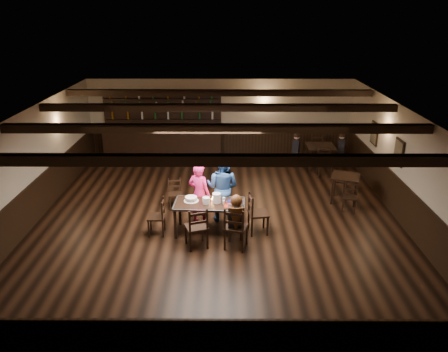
{
  "coord_description": "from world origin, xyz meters",
  "views": [
    {
      "loc": [
        0.2,
        -9.76,
        4.94
      ],
      "look_at": [
        0.15,
        0.2,
        1.08
      ],
      "focal_mm": 35.0,
      "sensor_mm": 36.0,
      "label": 1
    }
  ],
  "objects_px": {
    "chair_near_left": "(197,225)",
    "cake": "(191,199)",
    "man_blue": "(222,187)",
    "chair_near_right": "(235,225)",
    "bar_counter": "(163,138)",
    "dining_table": "(209,206)",
    "woman_pink": "(199,194)"
  },
  "relations": [
    {
      "from": "cake",
      "to": "man_blue",
      "type": "bearing_deg",
      "value": 36.63
    },
    {
      "from": "chair_near_right",
      "to": "dining_table",
      "type": "bearing_deg",
      "value": 126.48
    },
    {
      "from": "chair_near_left",
      "to": "chair_near_right",
      "type": "relative_size",
      "value": 0.98
    },
    {
      "from": "cake",
      "to": "bar_counter",
      "type": "height_order",
      "value": "bar_counter"
    },
    {
      "from": "chair_near_left",
      "to": "man_blue",
      "type": "relative_size",
      "value": 0.56
    },
    {
      "from": "man_blue",
      "to": "bar_counter",
      "type": "xyz_separation_m",
      "value": [
        -2.09,
        4.75,
        -0.14
      ]
    },
    {
      "from": "dining_table",
      "to": "woman_pink",
      "type": "relative_size",
      "value": 1.08
    },
    {
      "from": "man_blue",
      "to": "cake",
      "type": "height_order",
      "value": "man_blue"
    },
    {
      "from": "dining_table",
      "to": "man_blue",
      "type": "height_order",
      "value": "man_blue"
    },
    {
      "from": "bar_counter",
      "to": "chair_near_right",
      "type": "bearing_deg",
      "value": -68.99
    },
    {
      "from": "dining_table",
      "to": "cake",
      "type": "bearing_deg",
      "value": 166.93
    },
    {
      "from": "bar_counter",
      "to": "dining_table",
      "type": "bearing_deg",
      "value": -71.59
    },
    {
      "from": "man_blue",
      "to": "chair_near_left",
      "type": "bearing_deg",
      "value": 91.31
    },
    {
      "from": "man_blue",
      "to": "bar_counter",
      "type": "bearing_deg",
      "value": -43.84
    },
    {
      "from": "woman_pink",
      "to": "man_blue",
      "type": "distance_m",
      "value": 0.59
    },
    {
      "from": "chair_near_left",
      "to": "bar_counter",
      "type": "height_order",
      "value": "bar_counter"
    },
    {
      "from": "man_blue",
      "to": "cake",
      "type": "xyz_separation_m",
      "value": [
        -0.72,
        -0.54,
        -0.07
      ]
    },
    {
      "from": "chair_near_right",
      "to": "man_blue",
      "type": "height_order",
      "value": "man_blue"
    },
    {
      "from": "dining_table",
      "to": "chair_near_right",
      "type": "height_order",
      "value": "chair_near_right"
    },
    {
      "from": "dining_table",
      "to": "woman_pink",
      "type": "xyz_separation_m",
      "value": [
        -0.26,
        0.48,
        0.09
      ]
    },
    {
      "from": "chair_near_left",
      "to": "chair_near_right",
      "type": "xyz_separation_m",
      "value": [
        0.81,
        -0.04,
        0.01
      ]
    },
    {
      "from": "woman_pink",
      "to": "cake",
      "type": "bearing_deg",
      "value": 90.75
    },
    {
      "from": "dining_table",
      "to": "chair_near_left",
      "type": "xyz_separation_m",
      "value": [
        -0.24,
        -0.74,
        -0.11
      ]
    },
    {
      "from": "cake",
      "to": "bar_counter",
      "type": "relative_size",
      "value": 0.08
    },
    {
      "from": "dining_table",
      "to": "man_blue",
      "type": "xyz_separation_m",
      "value": [
        0.29,
        0.64,
        0.19
      ]
    },
    {
      "from": "chair_near_left",
      "to": "man_blue",
      "type": "xyz_separation_m",
      "value": [
        0.53,
        1.37,
        0.31
      ]
    },
    {
      "from": "chair_near_left",
      "to": "cake",
      "type": "relative_size",
      "value": 2.82
    },
    {
      "from": "chair_near_right",
      "to": "bar_counter",
      "type": "xyz_separation_m",
      "value": [
        -2.37,
        6.16,
        0.15
      ]
    },
    {
      "from": "chair_near_right",
      "to": "bar_counter",
      "type": "height_order",
      "value": "bar_counter"
    },
    {
      "from": "woman_pink",
      "to": "cake",
      "type": "distance_m",
      "value": 0.42
    },
    {
      "from": "dining_table",
      "to": "woman_pink",
      "type": "height_order",
      "value": "woman_pink"
    },
    {
      "from": "bar_counter",
      "to": "chair_near_left",
      "type": "bearing_deg",
      "value": -75.74
    }
  ]
}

